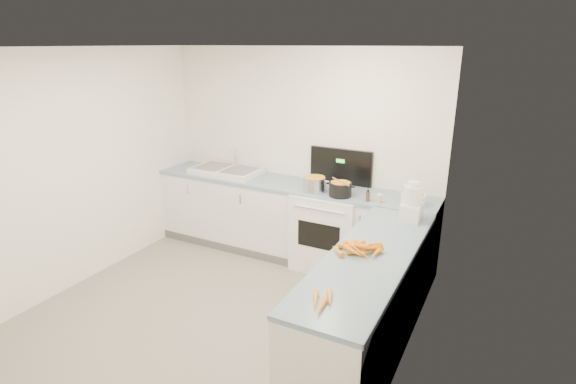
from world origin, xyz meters
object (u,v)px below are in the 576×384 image
at_px(stove, 330,228).
at_px(steel_pot, 315,185).
at_px(spice_jar, 380,199).
at_px(food_processor, 412,204).
at_px(sink, 226,171).
at_px(extract_bottle, 368,197).
at_px(mixing_bowl, 413,200).
at_px(black_pot, 340,190).

relative_size(stove, steel_pot, 5.28).
relative_size(spice_jar, food_processor, 0.21).
height_order(sink, steel_pot, sink).
distance_m(sink, extract_bottle, 1.95).
distance_m(steel_pot, spice_jar, 0.76).
xyz_separation_m(mixing_bowl, food_processor, (0.07, -0.43, 0.10)).
xyz_separation_m(extract_bottle, food_processor, (0.53, -0.32, 0.11)).
distance_m(sink, steel_pot, 1.32).
xyz_separation_m(steel_pot, black_pot, (0.31, -0.02, -0.01)).
bearing_deg(food_processor, extract_bottle, 148.46).
relative_size(steel_pot, spice_jar, 3.27).
relative_size(stove, mixing_bowl, 5.43).
distance_m(mixing_bowl, spice_jar, 0.34).
relative_size(sink, spice_jar, 10.93).
height_order(sink, food_processor, food_processor).
distance_m(steel_pot, black_pot, 0.31).
xyz_separation_m(sink, mixing_bowl, (2.39, -0.09, 0.02)).
bearing_deg(steel_pot, food_processor, -17.39).
height_order(mixing_bowl, food_processor, food_processor).
bearing_deg(sink, steel_pot, -6.72).
bearing_deg(food_processor, stove, 153.71).
height_order(steel_pot, food_processor, food_processor).
bearing_deg(black_pot, food_processor, -22.32).
relative_size(black_pot, mixing_bowl, 0.98).
bearing_deg(mixing_bowl, spice_jar, -164.16).
height_order(black_pot, extract_bottle, black_pot).
bearing_deg(steel_pot, mixing_bowl, 3.49).
height_order(stove, mixing_bowl, stove).
height_order(stove, sink, stove).
height_order(black_pot, mixing_bowl, black_pot).
bearing_deg(extract_bottle, food_processor, -31.54).
relative_size(mixing_bowl, spice_jar, 3.19).
distance_m(black_pot, food_processor, 0.92).
bearing_deg(mixing_bowl, stove, 175.60).
height_order(extract_bottle, food_processor, food_processor).
xyz_separation_m(spice_jar, food_processor, (0.40, -0.34, 0.12)).
height_order(stove, steel_pot, stove).
bearing_deg(food_processor, spice_jar, 139.97).
bearing_deg(black_pot, stove, 137.62).
bearing_deg(extract_bottle, black_pot, 175.67).
relative_size(sink, mixing_bowl, 3.43).
bearing_deg(food_processor, sink, 168.17).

